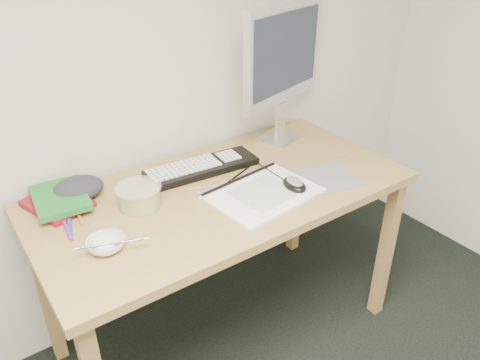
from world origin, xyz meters
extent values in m
plane|color=silver|center=(0.00, 1.80, 1.30)|extent=(3.60, 0.00, 3.60)
cube|color=#A4804B|center=(1.00, 1.13, 0.36)|extent=(0.05, 0.05, 0.71)
cube|color=#A4804B|center=(-0.30, 1.73, 0.36)|extent=(0.05, 0.05, 0.71)
cube|color=#A4804B|center=(1.00, 1.73, 0.36)|extent=(0.05, 0.05, 0.71)
cube|color=#A4804B|center=(0.35, 1.43, 0.73)|extent=(1.40, 0.70, 0.03)
cube|color=slate|center=(0.71, 1.27, 0.75)|extent=(0.27, 0.25, 0.00)
cube|color=white|center=(0.44, 1.30, 0.76)|extent=(0.41, 0.32, 0.01)
cube|color=black|center=(0.35, 1.60, 0.76)|extent=(0.46, 0.18, 0.03)
cube|color=silver|center=(0.80, 1.66, 0.75)|extent=(0.21, 0.20, 0.01)
cube|color=silver|center=(0.80, 1.66, 0.84)|extent=(0.06, 0.04, 0.17)
cube|color=silver|center=(0.80, 1.66, 1.14)|extent=(0.50, 0.18, 0.41)
cube|color=black|center=(0.80, 1.66, 1.15)|extent=(0.44, 0.14, 0.32)
ellipsoid|color=black|center=(0.56, 1.27, 0.78)|extent=(0.09, 0.12, 0.04)
imported|color=white|center=(-0.15, 1.33, 0.77)|extent=(0.12, 0.12, 0.04)
cylinder|color=silver|center=(-0.14, 1.30, 0.79)|extent=(0.20, 0.09, 0.02)
cylinder|color=#D9D34C|center=(0.04, 1.50, 0.79)|extent=(0.20, 0.20, 0.08)
cube|color=maroon|center=(-0.20, 1.66, 0.76)|extent=(0.23, 0.26, 0.02)
cube|color=#1B6F23|center=(-0.19, 1.66, 0.78)|extent=(0.20, 0.25, 0.02)
ellipsoid|color=#25282C|center=(-0.11, 1.68, 0.78)|extent=(0.18, 0.16, 0.06)
cylinder|color=pink|center=(0.32, 1.45, 0.75)|extent=(0.17, 0.02, 0.01)
cylinder|color=tan|center=(0.31, 1.46, 0.75)|extent=(0.18, 0.08, 0.01)
cylinder|color=black|center=(0.44, 1.47, 0.75)|extent=(0.18, 0.08, 0.01)
cylinder|color=#2143B6|center=(-0.20, 1.52, 0.76)|extent=(0.05, 0.14, 0.01)
cylinder|color=orange|center=(-0.16, 1.55, 0.76)|extent=(0.03, 0.12, 0.01)
cylinder|color=#7E278F|center=(-0.22, 1.50, 0.76)|extent=(0.03, 0.14, 0.01)
camera|label=1|loc=(-0.47, 0.17, 1.64)|focal=35.00mm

